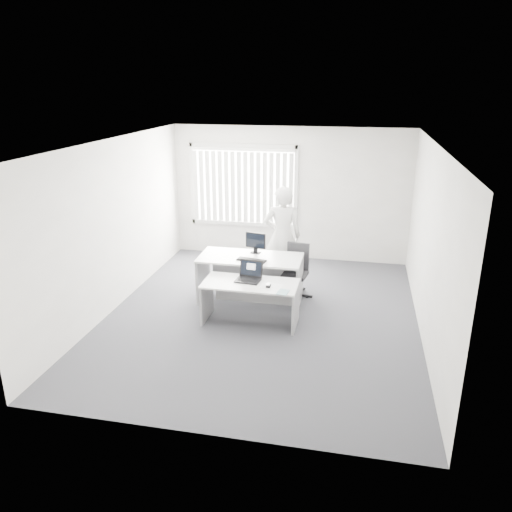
% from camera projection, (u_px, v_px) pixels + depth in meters
% --- Properties ---
extents(ground, '(6.00, 6.00, 0.00)m').
position_uv_depth(ground, '(262.00, 316.00, 8.22)').
color(ground, '#4A4B51').
rests_on(ground, ground).
extents(wall_back, '(5.00, 0.02, 2.80)m').
position_uv_depth(wall_back, '(289.00, 194.00, 10.53)').
color(wall_back, silver).
rests_on(wall_back, ground).
extents(wall_front, '(5.00, 0.02, 2.80)m').
position_uv_depth(wall_front, '(204.00, 320.00, 4.99)').
color(wall_front, silver).
rests_on(wall_front, ground).
extents(wall_left, '(0.02, 6.00, 2.80)m').
position_uv_depth(wall_left, '(114.00, 226.00, 8.24)').
color(wall_left, silver).
rests_on(wall_left, ground).
extents(wall_right, '(0.02, 6.00, 2.80)m').
position_uv_depth(wall_right, '(430.00, 245.00, 7.28)').
color(wall_right, silver).
rests_on(wall_right, ground).
extents(ceiling, '(5.00, 6.00, 0.02)m').
position_uv_depth(ceiling, '(262.00, 143.00, 7.30)').
color(ceiling, white).
rests_on(ceiling, wall_back).
extents(window, '(2.32, 0.06, 1.76)m').
position_uv_depth(window, '(243.00, 186.00, 10.64)').
color(window, beige).
rests_on(window, wall_back).
extents(blinds, '(2.20, 0.10, 1.50)m').
position_uv_depth(blinds, '(242.00, 188.00, 10.59)').
color(blinds, white).
rests_on(blinds, wall_back).
extents(desk_near, '(1.49, 0.71, 0.68)m').
position_uv_depth(desk_near, '(250.00, 294.00, 7.86)').
color(desk_near, white).
rests_on(desk_near, ground).
extents(desk_far, '(1.78, 0.85, 0.81)m').
position_uv_depth(desk_far, '(250.00, 269.00, 8.64)').
color(desk_far, white).
rests_on(desk_far, ground).
extents(office_chair, '(0.61, 0.61, 0.95)m').
position_uv_depth(office_chair, '(295.00, 280.00, 8.92)').
color(office_chair, black).
rests_on(office_chair, ground).
extents(person, '(0.76, 0.58, 1.89)m').
position_uv_depth(person, '(282.00, 236.00, 9.22)').
color(person, silver).
rests_on(person, ground).
extents(laptop, '(0.42, 0.38, 0.29)m').
position_uv_depth(laptop, '(248.00, 272.00, 7.81)').
color(laptop, black).
rests_on(laptop, desk_near).
extents(paper_sheet, '(0.35, 0.27, 0.00)m').
position_uv_depth(paper_sheet, '(272.00, 286.00, 7.67)').
color(paper_sheet, white).
rests_on(paper_sheet, desk_near).
extents(mouse, '(0.07, 0.11, 0.05)m').
position_uv_depth(mouse, '(268.00, 285.00, 7.63)').
color(mouse, silver).
rests_on(mouse, paper_sheet).
extents(booklet, '(0.19, 0.24, 0.01)m').
position_uv_depth(booklet, '(283.00, 292.00, 7.43)').
color(booklet, silver).
rests_on(booklet, desk_near).
extents(keyboard, '(0.52, 0.26, 0.02)m').
position_uv_depth(keyboard, '(252.00, 260.00, 8.36)').
color(keyboard, black).
rests_on(keyboard, desk_far).
extents(monitor, '(0.39, 0.19, 0.37)m').
position_uv_depth(monitor, '(256.00, 243.00, 8.69)').
color(monitor, black).
rests_on(monitor, desk_far).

